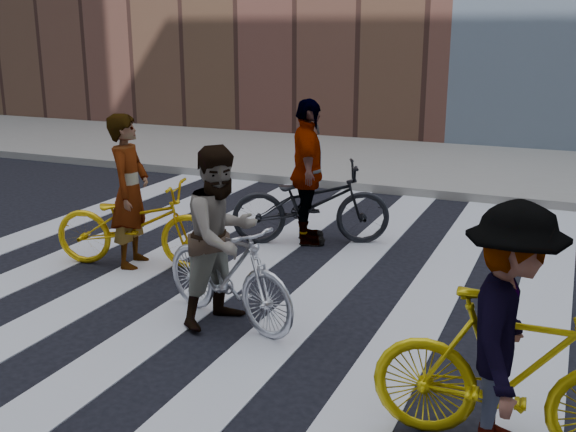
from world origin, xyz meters
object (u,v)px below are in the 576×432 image
Objects in this scene: rider_left at (130,191)px; bike_dark_rear at (311,203)px; bike_silver_mid at (227,271)px; rider_mid at (222,236)px; bike_yellow_right at (513,374)px; rider_rear at (308,173)px; rider_right at (509,331)px; bike_yellow_left at (135,224)px.

bike_dark_rear is at bearing -59.50° from rider_left.
bike_dark_rear is (-0.20, 2.65, 0.02)m from bike_silver_mid.
rider_left reaches higher than rider_mid.
bike_dark_rear is 1.14× the size of rider_left.
rider_mid is (-2.73, 1.06, 0.31)m from bike_yellow_right.
bike_yellow_right is 4.74m from rider_rear.
rider_right is at bearing 87.47° from bike_yellow_right.
rider_right reaches higher than bike_yellow_left.
bike_yellow_right is at bearing -92.53° from rider_right.
rider_mid is at bearing 158.44° from bike_dark_rear.
rider_right is (2.63, -1.06, 0.34)m from bike_silver_mid.
bike_yellow_right is at bearing -91.39° from rider_mid.
bike_silver_mid is at bearing -133.66° from rider_left.
rider_rear is (1.53, 1.64, 0.43)m from bike_yellow_left.
rider_left is 1.05× the size of rider_mid.
bike_yellow_right is 0.30m from rider_right.
bike_dark_rear is at bearing 24.06° from bike_silver_mid.
rider_mid reaches higher than bike_yellow_right.
bike_silver_mid reaches higher than bike_yellow_left.
bike_silver_mid is 2.86m from rider_right.
bike_yellow_left is 1.14× the size of bike_silver_mid.
rider_left is at bearing 110.51° from bike_dark_rear.
rider_left is at bearing 80.90° from bike_silver_mid.
rider_mid is at bearing 109.80° from bike_silver_mid.
bike_yellow_left is 1.08× the size of rider_left.
rider_rear reaches higher than bike_yellow_right.
bike_yellow_right is 1.02× the size of rider_left.
rider_rear is at bearing -58.61° from rider_left.
rider_mid is 0.91× the size of rider_rear.
rider_rear is (-0.05, 0.00, 0.41)m from bike_dark_rear.
rider_rear is at bearing -57.68° from bike_yellow_left.
bike_dark_rear is at bearing 35.31° from bike_yellow_right.
bike_yellow_left is 2.28m from bike_dark_rear.
bike_silver_mid is at bearing -70.20° from rider_mid.
rider_right is at bearing -91.75° from rider_mid.
rider_right is at bearing -129.88° from bike_yellow_left.
bike_silver_mid is 0.91× the size of rider_rear.
bike_dark_rear is at bearing -114.74° from rider_rear.
rider_rear reaches higher than bike_dark_rear.
rider_left is (-4.51, 2.07, 0.35)m from bike_yellow_right.
bike_yellow_left is at bearing 111.41° from bike_dark_rear.
bike_silver_mid is at bearing -134.33° from bike_yellow_left.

